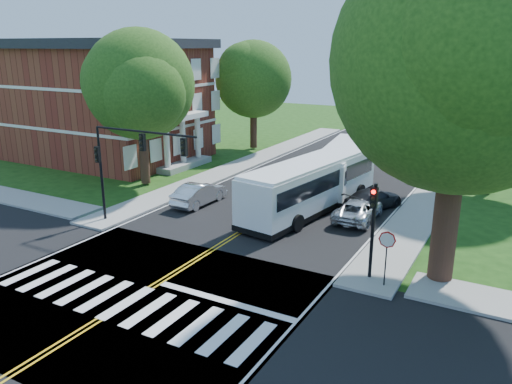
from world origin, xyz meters
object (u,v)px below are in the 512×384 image
Objects in this scene: signal_nw at (129,155)px; bus_lead at (312,184)px; dark_sedan at (373,199)px; suv at (358,210)px; hatchback at (199,194)px; bus_follow at (341,165)px; signal_ne at (373,219)px.

bus_lead is at bearing 45.83° from signal_nw.
signal_nw is 15.66m from dark_sedan.
signal_nw reaches higher than suv.
bus_follow is at bearing -125.89° from hatchback.
signal_nw is 0.60× the size of bus_follow.
bus_lead is 2.88× the size of dark_sedan.
signal_nw is at bearing 33.53° from suv.
signal_nw is 6.67m from hatchback.
signal_ne is at bearing 105.80° from bus_follow.
hatchback is at bearing 157.38° from signal_ne.
signal_ne reaches higher than bus_lead.
dark_sedan is (3.40, 2.20, -1.09)m from bus_lead.
signal_ne reaches higher than suv.
bus_follow is at bearing -63.59° from suv.
dark_sedan is (11.23, 10.26, -3.71)m from signal_nw.
dark_sedan reaches higher than suv.
bus_lead is at bearing -8.03° from suv.
suv is 1.03× the size of dark_sedan.
suv is at bearing 109.06° from bus_follow.
signal_ne is at bearing 110.12° from suv.
suv is (10.28, 2.13, -0.09)m from hatchback.
hatchback is (-13.27, 5.53, -2.21)m from signal_ne.
bus_follow is at bearing 62.51° from signal_nw.
bus_lead is (-6.23, 8.05, -1.21)m from signal_ne.
signal_ne is 0.94× the size of suv.
dark_sedan is at bearing -94.90° from suv.
hatchback is at bearing 44.34° from bus_follow.
bus_lead is 4.20m from dark_sedan.
dark_sedan is at bearing 122.99° from bus_follow.
suv is at bearing -167.08° from hatchback.
signal_nw is at bearing -179.95° from signal_ne.
signal_nw is 11.54m from bus_lead.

